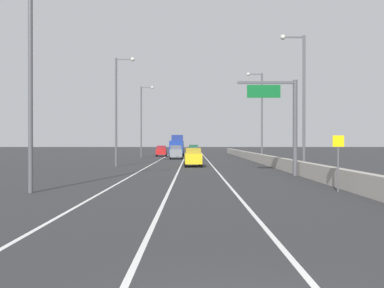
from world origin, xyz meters
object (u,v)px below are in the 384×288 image
at_px(lamp_post_right_second, 300,95).
at_px(car_yellow_1, 191,157).
at_px(car_gray_2, 174,152).
at_px(overhead_sign_gantry, 284,115).
at_px(box_truck, 175,146).
at_px(lamp_post_left_mid, 116,105).
at_px(lamp_post_left_far, 141,117).
at_px(speed_advisory_sign, 336,159).
at_px(car_green_0, 192,151).
at_px(car_red_3, 160,151).
at_px(lamp_post_right_third, 258,111).
at_px(lamp_post_left_near, 33,65).

xyz_separation_m(lamp_post_right_second, car_yellow_1, (-9.19, 9.85, -5.66)).
distance_m(lamp_post_right_second, car_gray_2, 33.62).
relative_size(overhead_sign_gantry, box_truck, 0.94).
xyz_separation_m(lamp_post_left_mid, car_gray_2, (5.47, 20.85, -5.60)).
bearing_deg(box_truck, lamp_post_left_far, -119.20).
xyz_separation_m(speed_advisory_sign, car_yellow_1, (-7.67, 24.04, -0.76)).
bearing_deg(speed_advisory_sign, lamp_post_left_far, 107.89).
distance_m(car_green_0, car_red_3, 6.65).
relative_size(car_yellow_1, car_gray_2, 1.03).
relative_size(overhead_sign_gantry, lamp_post_right_third, 0.64).
bearing_deg(box_truck, car_red_3, -174.85).
bearing_deg(lamp_post_right_third, car_yellow_1, -129.32).
relative_size(speed_advisory_sign, lamp_post_right_second, 0.25).
relative_size(lamp_post_right_third, lamp_post_left_mid, 1.00).
bearing_deg(car_gray_2, speed_advisory_sign, -77.20).
relative_size(overhead_sign_gantry, speed_advisory_sign, 2.50).
bearing_deg(lamp_post_right_second, car_green_0, 102.41).
bearing_deg(lamp_post_right_second, car_gray_2, 110.83).
bearing_deg(lamp_post_left_near, lamp_post_right_third, 64.13).
bearing_deg(car_yellow_1, lamp_post_left_far, 108.09).
relative_size(car_green_0, car_yellow_1, 0.92).
distance_m(lamp_post_right_third, car_gray_2, 16.40).
height_order(lamp_post_left_far, car_green_0, lamp_post_left_far).
bearing_deg(overhead_sign_gantry, car_red_3, 105.38).
relative_size(overhead_sign_gantry, car_red_3, 1.70).
xyz_separation_m(lamp_post_left_far, box_truck, (5.31, 9.50, -4.86)).
distance_m(car_gray_2, car_red_3, 13.58).
relative_size(lamp_post_right_second, lamp_post_left_mid, 1.00).
xyz_separation_m(lamp_post_right_third, lamp_post_left_far, (-17.07, 14.27, 0.00)).
height_order(speed_advisory_sign, car_gray_2, speed_advisory_sign).
distance_m(car_green_0, car_yellow_1, 31.28).
distance_m(car_green_0, car_gray_2, 10.51).
height_order(lamp_post_right_second, box_truck, lamp_post_right_second).
bearing_deg(lamp_post_right_second, overhead_sign_gantry, -123.00).
bearing_deg(lamp_post_left_mid, car_yellow_1, -2.01).
distance_m(overhead_sign_gantry, lamp_post_right_second, 4.10).
relative_size(speed_advisory_sign, car_red_3, 0.68).
bearing_deg(lamp_post_right_third, lamp_post_left_mid, -148.09).
bearing_deg(box_truck, speed_advisory_sign, -79.79).
height_order(lamp_post_left_mid, lamp_post_left_far, same).
relative_size(speed_advisory_sign, car_gray_2, 0.69).
distance_m(lamp_post_left_far, car_gray_2, 8.86).
height_order(overhead_sign_gantry, speed_advisory_sign, overhead_sign_gantry).
xyz_separation_m(lamp_post_left_near, car_red_3, (2.52, 58.87, -5.68)).
xyz_separation_m(lamp_post_left_far, car_yellow_1, (8.20, -25.10, -5.66)).
xyz_separation_m(overhead_sign_gantry, lamp_post_left_mid, (-15.29, 13.17, 1.93)).
distance_m(speed_advisory_sign, box_truck, 59.58).
bearing_deg(car_green_0, overhead_sign_gantry, -80.89).
xyz_separation_m(lamp_post_left_mid, lamp_post_left_far, (-0.13, 24.82, 0.00)).
distance_m(lamp_post_left_mid, car_green_0, 32.55).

